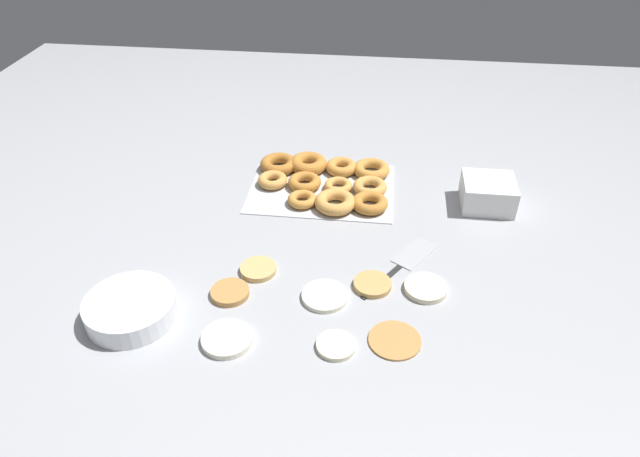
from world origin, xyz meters
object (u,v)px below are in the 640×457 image
pancake_1 (258,269)px  spatula (408,259)px  pancake_5 (227,339)px  pancake_6 (426,288)px  donut_tray (325,181)px  pancake_4 (336,345)px  batter_bowl (130,309)px  pancake_3 (325,296)px  pancake_0 (372,284)px  container_stack (488,193)px  pancake_2 (395,339)px  pancake_7 (230,292)px

pancake_1 → spatula: bearing=-166.4°
pancake_5 → pancake_6: same height
pancake_5 → donut_tray: size_ratio=0.26×
pancake_4 → pancake_5: pancake_5 is taller
batter_bowl → pancake_4: bearing=175.6°
pancake_5 → pancake_6: bearing=-153.5°
pancake_1 → pancake_3: pancake_1 is taller
pancake_0 → batter_bowl: batter_bowl is taller
pancake_4 → container_stack: 0.68m
pancake_0 → batter_bowl: size_ratio=0.45×
pancake_6 → donut_tray: donut_tray is taller
spatula → pancake_4: bearing=-172.2°
pancake_6 → batter_bowl: size_ratio=0.51×
pancake_0 → container_stack: container_stack is taller
pancake_2 → pancake_3: 0.19m
pancake_0 → spatula: (-0.08, -0.11, -0.00)m
pancake_7 → spatula: 0.44m
pancake_5 → pancake_2: bearing=-173.2°
container_stack → batter_bowl: bearing=33.4°
pancake_1 → pancake_2: (-0.33, 0.18, -0.00)m
pancake_3 → donut_tray: donut_tray is taller
container_stack → spatula: size_ratio=0.56×
donut_tray → spatula: (-0.24, 0.31, -0.02)m
batter_bowl → pancake_3: bearing=-165.0°
pancake_3 → spatula: bearing=-139.7°
donut_tray → spatula: 0.39m
pancake_3 → container_stack: (-0.40, -0.43, 0.03)m
pancake_7 → donut_tray: 0.51m
pancake_0 → pancake_7: same height
pancake_6 → pancake_7: 0.44m
pancake_6 → batter_bowl: (0.63, 0.16, 0.02)m
pancake_2 → container_stack: (-0.24, -0.54, 0.03)m
pancake_6 → container_stack: bearing=-115.3°
pancake_4 → donut_tray: donut_tray is taller
pancake_4 → spatula: pancake_4 is taller
pancake_6 → donut_tray: 0.50m
donut_tray → batter_bowl: bearing=58.5°
pancake_2 → pancake_6: size_ratio=1.12×
container_stack → pancake_4: bearing=57.4°
batter_bowl → pancake_7: bearing=-154.0°
donut_tray → container_stack: size_ratio=2.95×
pancake_1 → pancake_4: 0.30m
pancake_2 → container_stack: size_ratio=0.78×
pancake_7 → pancake_3: bearing=-176.0°
pancake_0 → pancake_5: 0.36m
pancake_4 → pancake_6: pancake_6 is taller
pancake_0 → pancake_2: (-0.05, 0.16, -0.00)m
pancake_4 → pancake_0: bearing=-108.7°
pancake_6 → spatula: 0.11m
pancake_6 → batter_bowl: 0.65m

